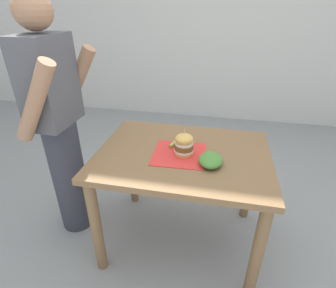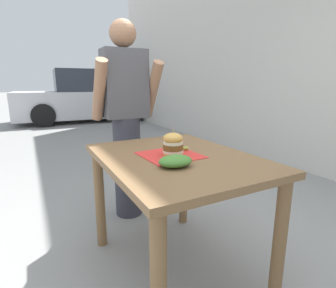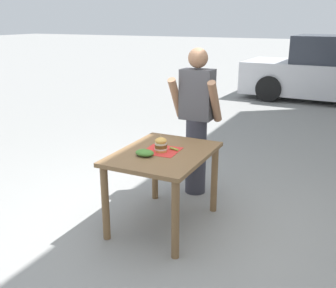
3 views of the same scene
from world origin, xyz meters
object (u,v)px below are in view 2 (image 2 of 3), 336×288
at_px(side_salad, 175,161).
at_px(parked_car_near_curb, 88,98).
at_px(diner_across_table, 126,119).
at_px(pickle_spear, 180,149).
at_px(patio_table, 176,176).
at_px(sandwich, 173,144).

height_order(side_salad, parked_car_near_curb, parked_car_near_curb).
xyz_separation_m(side_salad, diner_across_table, (0.10, 1.04, 0.09)).
xyz_separation_m(pickle_spear, diner_across_table, (-0.08, 0.78, 0.10)).
bearing_deg(side_salad, diner_across_table, 84.63).
relative_size(patio_table, diner_across_table, 0.65).
bearing_deg(diner_across_table, sandwich, -91.02).
distance_m(patio_table, diner_across_table, 0.89).
bearing_deg(patio_table, pickle_spear, 46.07).
bearing_deg(diner_across_table, patio_table, -89.47).
bearing_deg(parked_car_near_curb, patio_table, -97.48).
xyz_separation_m(pickle_spear, side_salad, (-0.18, -0.26, 0.01)).
bearing_deg(sandwich, side_salad, -115.36).
distance_m(pickle_spear, parked_car_near_curb, 7.41).
xyz_separation_m(patio_table, side_salad, (-0.11, -0.18, 0.16)).
bearing_deg(sandwich, diner_across_table, 88.98).
bearing_deg(pickle_spear, sandwich, -139.43).
relative_size(pickle_spear, parked_car_near_curb, 0.02).
xyz_separation_m(patio_table, diner_across_table, (-0.01, 0.86, 0.24)).
distance_m(patio_table, sandwich, 0.20).
bearing_deg(side_salad, patio_table, 59.56).
bearing_deg(pickle_spear, diner_across_table, 96.11).
relative_size(pickle_spear, side_salad, 0.55).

